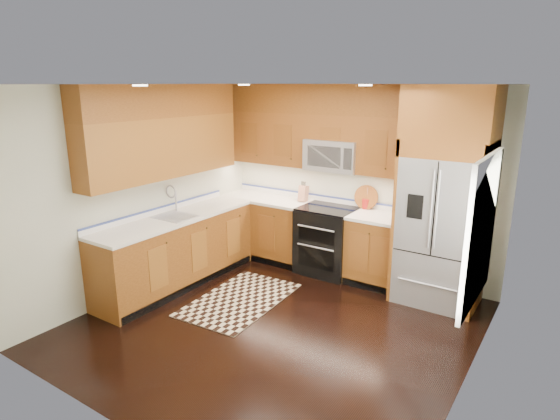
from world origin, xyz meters
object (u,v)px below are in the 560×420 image
Objects in this scene: range at (327,241)px; knife_block at (303,193)px; utensil_crock at (366,201)px; rug at (240,299)px; refrigerator at (444,198)px.

knife_block is (-0.49, 0.16, 0.59)m from range.
range is 3.18× the size of utensil_crock.
range is 0.78m from knife_block.
rug is at bearing -118.49° from utensil_crock.
refrigerator reaches higher than knife_block.
rug is at bearing -146.00° from refrigerator.
refrigerator is 1.18m from utensil_crock.
refrigerator is at bearing -5.42° from knife_block.
rug is (-0.47, -1.40, -0.46)m from range.
rug is 5.17× the size of utensil_crock.
rug is 1.88m from knife_block.
refrigerator reaches higher than range.
refrigerator is at bearing 30.81° from rug.
utensil_crock is (0.44, 0.27, 0.57)m from range.
range is at bearing 178.60° from refrigerator.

